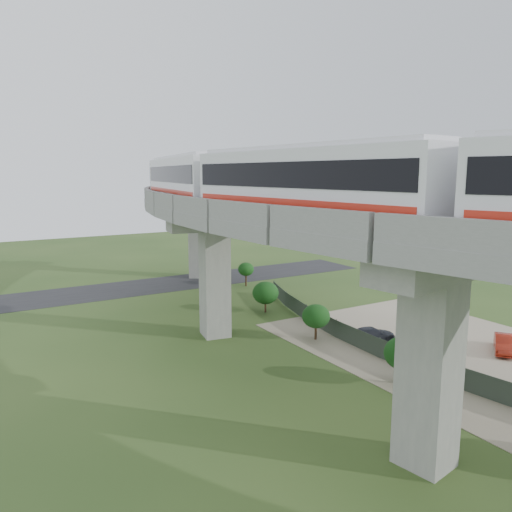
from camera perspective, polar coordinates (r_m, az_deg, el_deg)
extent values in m
plane|color=#2D481C|center=(31.56, 2.50, -14.41)|extent=(160.00, 160.00, 0.00)
cube|color=gray|center=(39.32, 21.79, -10.16)|extent=(18.00, 26.00, 0.04)
cube|color=#232326|center=(57.78, -14.14, -3.59)|extent=(60.00, 8.00, 0.03)
cube|color=#99968E|center=(61.81, -6.68, 1.42)|extent=(2.86, 2.93, 8.40)
cube|color=#99968E|center=(61.33, -6.76, 5.87)|extent=(7.21, 5.74, 1.20)
cube|color=#99968E|center=(39.32, -4.74, -3.16)|extent=(2.35, 2.51, 8.40)
cube|color=#99968E|center=(38.56, -4.83, 3.82)|extent=(7.31, 3.58, 1.20)
cube|color=#99968E|center=(23.32, 19.16, -12.64)|extent=(2.35, 2.51, 8.40)
cube|color=#99968E|center=(22.01, 19.83, -0.96)|extent=(7.31, 3.58, 1.20)
cube|color=gray|center=(55.29, -7.32, 6.51)|extent=(16.42, 20.91, 0.80)
cube|color=gray|center=(55.62, -11.80, 7.33)|extent=(8.66, 17.08, 1.00)
cube|color=gray|center=(55.23, -2.84, 7.51)|extent=(8.66, 17.08, 1.00)
cube|color=brown|center=(55.42, -9.62, 6.94)|extent=(10.68, 18.08, 0.12)
cube|color=black|center=(55.41, -9.62, 7.06)|extent=(9.69, 17.59, 0.12)
cube|color=brown|center=(55.22, -5.03, 7.02)|extent=(10.68, 18.08, 0.12)
cube|color=black|center=(55.21, -5.03, 7.15)|extent=(9.69, 17.59, 0.12)
cube|color=gray|center=(37.23, -4.27, 5.17)|extent=(11.77, 20.03, 0.80)
cube|color=gray|center=(36.08, -10.84, 6.32)|extent=(3.22, 18.71, 1.00)
cube|color=gray|center=(38.71, 1.82, 6.69)|extent=(3.22, 18.71, 1.00)
cube|color=brown|center=(36.58, -7.57, 5.76)|extent=(5.44, 19.05, 0.12)
cube|color=black|center=(36.57, -7.58, 5.95)|extent=(4.35, 18.88, 0.12)
cube|color=brown|center=(37.93, -1.10, 5.97)|extent=(5.44, 19.05, 0.12)
cube|color=black|center=(37.92, -1.10, 6.15)|extent=(4.35, 18.88, 0.12)
cube|color=gray|center=(22.53, 17.09, 1.99)|extent=(11.77, 20.03, 0.80)
cube|color=gray|center=(19.00, 10.05, 3.67)|extent=(3.22, 18.71, 1.00)
cube|color=gray|center=(26.14, 22.40, 4.65)|extent=(3.22, 18.71, 1.00)
cube|color=brown|center=(20.69, 13.80, 2.78)|extent=(5.44, 19.05, 0.12)
cube|color=black|center=(20.67, 13.81, 3.11)|extent=(4.35, 18.88, 0.12)
cube|color=brown|center=(24.35, 20.00, 3.45)|extent=(5.44, 19.05, 0.12)
cube|color=black|center=(24.34, 20.02, 3.73)|extent=(4.35, 18.88, 0.12)
cube|color=silver|center=(23.48, 5.66, 8.13)|extent=(3.94, 15.17, 3.20)
cube|color=silver|center=(23.51, 5.73, 12.27)|extent=(3.34, 14.38, 0.22)
cube|color=black|center=(23.48, 5.68, 9.22)|extent=(3.95, 14.58, 1.15)
cube|color=red|center=(23.51, 5.63, 6.30)|extent=(3.95, 14.58, 0.30)
cube|color=black|center=(23.56, 5.60, 4.57)|extent=(2.96, 12.86, 0.28)
cube|color=silver|center=(37.39, -7.98, 8.56)|extent=(5.16, 15.24, 3.20)
cube|color=silver|center=(37.41, -8.04, 11.16)|extent=(4.50, 14.41, 0.22)
cube|color=black|center=(37.39, -8.00, 9.25)|extent=(5.12, 14.66, 1.15)
cube|color=red|center=(37.41, -7.96, 7.41)|extent=(5.12, 14.66, 0.30)
cube|color=black|center=(37.44, -7.93, 6.32)|extent=(4.00, 12.89, 0.28)
cube|color=silver|center=(52.89, -9.85, 8.75)|extent=(8.56, 14.80, 3.20)
cube|color=silver|center=(52.90, -9.90, 10.59)|extent=(7.76, 13.90, 0.22)
cube|color=black|center=(52.89, -9.86, 9.23)|extent=(8.37, 14.28, 1.15)
cube|color=red|center=(52.90, -9.82, 7.93)|extent=(8.37, 14.28, 0.30)
cube|color=black|center=(52.92, -9.80, 7.17)|extent=(6.91, 12.42, 0.28)
cylinder|color=#2D382D|center=(53.09, 2.08, -3.63)|extent=(0.08, 0.08, 1.50)
cube|color=#2D382D|center=(50.75, 2.68, -4.25)|extent=(1.69, 4.77, 1.40)
cylinder|color=#2D382D|center=(48.44, 3.48, -4.93)|extent=(0.08, 0.08, 1.50)
cube|color=#2D382D|center=(46.20, 4.49, -5.65)|extent=(1.23, 4.91, 1.40)
cylinder|color=#2D382D|center=(44.02, 5.75, -6.44)|extent=(0.08, 0.08, 1.50)
cube|color=#2D382D|center=(41.92, 7.30, -7.28)|extent=(0.75, 4.99, 1.40)
cylinder|color=#2D382D|center=(39.93, 9.16, -8.18)|extent=(0.08, 0.08, 1.50)
cube|color=#2D382D|center=(38.06, 11.36, -9.14)|extent=(0.27, 5.04, 1.40)
cylinder|color=#2D382D|center=(36.35, 13.95, -10.14)|extent=(0.08, 0.08, 1.50)
cube|color=#2D382D|center=(34.80, 16.93, -11.17)|extent=(0.27, 5.04, 1.40)
cylinder|color=#2D382D|center=(33.46, 20.33, -12.21)|extent=(0.08, 0.08, 1.50)
cube|color=#2D382D|center=(32.35, 24.14, -13.22)|extent=(0.75, 4.99, 1.40)
cylinder|color=#382314|center=(57.04, -1.15, -2.75)|extent=(0.18, 0.18, 1.42)
ellipsoid|color=#133812|center=(56.79, -1.16, -1.51)|extent=(1.80, 1.80, 1.53)
cylinder|color=#382314|center=(46.50, 1.08, -5.77)|extent=(0.18, 0.18, 1.12)
ellipsoid|color=#133812|center=(46.17, 1.09, -4.23)|extent=(2.43, 2.43, 2.07)
cylinder|color=#382314|center=(39.27, 6.83, -8.63)|extent=(0.18, 0.18, 1.25)
ellipsoid|color=#133812|center=(38.89, 6.87, -6.84)|extent=(2.16, 2.16, 1.84)
cylinder|color=#382314|center=(32.51, 16.41, -12.86)|extent=(0.18, 0.18, 1.26)
ellipsoid|color=#133812|center=(32.04, 16.53, -10.63)|extent=(2.38, 2.38, 2.02)
imported|color=maroon|center=(40.55, 26.55, -8.96)|extent=(3.77, 3.24, 1.23)
imported|color=black|center=(39.62, 13.12, -8.71)|extent=(3.97, 2.22, 1.09)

